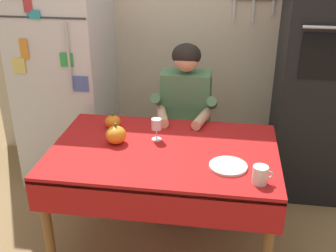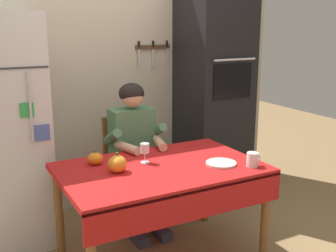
# 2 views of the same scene
# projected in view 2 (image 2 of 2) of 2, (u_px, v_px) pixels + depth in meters

# --- Properties ---
(back_wall_assembly) EXTENTS (3.70, 0.13, 2.60)m
(back_wall_assembly) POSITION_uv_depth(u_px,v_px,m) (104.00, 69.00, 3.87)
(back_wall_assembly) COLOR beige
(back_wall_assembly) RESTS_ON ground
(wall_oven) EXTENTS (0.60, 0.64, 2.10)m
(wall_oven) POSITION_uv_depth(u_px,v_px,m) (213.00, 93.00, 4.08)
(wall_oven) COLOR black
(wall_oven) RESTS_ON ground
(dining_table) EXTENTS (1.40, 0.90, 0.74)m
(dining_table) POSITION_uv_depth(u_px,v_px,m) (162.00, 178.00, 2.91)
(dining_table) COLOR brown
(dining_table) RESTS_ON ground
(chair_behind_person) EXTENTS (0.40, 0.40, 0.93)m
(chair_behind_person) POSITION_uv_depth(u_px,v_px,m) (127.00, 164.00, 3.65)
(chair_behind_person) COLOR brown
(chair_behind_person) RESTS_ON ground
(seated_person) EXTENTS (0.47, 0.55, 1.25)m
(seated_person) POSITION_uv_depth(u_px,v_px,m) (135.00, 145.00, 3.44)
(seated_person) COLOR #38384C
(seated_person) RESTS_ON ground
(coffee_mug) EXTENTS (0.11, 0.08, 0.10)m
(coffee_mug) POSITION_uv_depth(u_px,v_px,m) (253.00, 159.00, 2.89)
(coffee_mug) COLOR white
(coffee_mug) RESTS_ON dining_table
(wine_glass) EXTENTS (0.07, 0.07, 0.15)m
(wine_glass) POSITION_uv_depth(u_px,v_px,m) (145.00, 149.00, 2.95)
(wine_glass) COLOR white
(wine_glass) RESTS_ON dining_table
(pumpkin_large) EXTENTS (0.13, 0.13, 0.14)m
(pumpkin_large) POSITION_uv_depth(u_px,v_px,m) (117.00, 164.00, 2.78)
(pumpkin_large) COLOR orange
(pumpkin_large) RESTS_ON dining_table
(pumpkin_medium) EXTENTS (0.11, 0.11, 0.11)m
(pumpkin_medium) POSITION_uv_depth(u_px,v_px,m) (95.00, 158.00, 2.93)
(pumpkin_medium) COLOR orange
(pumpkin_medium) RESTS_ON dining_table
(serving_tray) EXTENTS (0.22, 0.22, 0.02)m
(serving_tray) POSITION_uv_depth(u_px,v_px,m) (221.00, 163.00, 2.94)
(serving_tray) COLOR silver
(serving_tray) RESTS_ON dining_table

